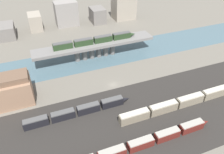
{
  "coord_description": "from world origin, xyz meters",
  "views": [
    {
      "loc": [
        -29.65,
        -74.46,
        62.96
      ],
      "look_at": [
        0.0,
        1.46,
        3.47
      ],
      "focal_mm": 35.0,
      "sensor_mm": 36.0,
      "label": 1
    }
  ],
  "objects": [
    {
      "name": "city_block_far_left",
      "position": [
        -48.96,
        71.67,
        4.22
      ],
      "size": [
        17.19,
        15.31,
        8.43
      ],
      "primitive_type": "cube",
      "color": "slate",
      "rests_on": "ground"
    },
    {
      "name": "ground_plane",
      "position": [
        0.0,
        0.0,
        0.0
      ],
      "size": [
        400.0,
        400.0,
        0.0
      ],
      "primitive_type": "plane",
      "color": "#666056"
    },
    {
      "name": "city_block_right",
      "position": [
        17.22,
        74.64,
        5.3
      ],
      "size": [
        9.7,
        12.62,
        10.59
      ],
      "primitive_type": "cube",
      "color": "slate",
      "rests_on": "ground"
    },
    {
      "name": "train_yard_near",
      "position": [
        -2.77,
        -35.2,
        1.68
      ],
      "size": [
        53.8,
        2.77,
        3.44
      ],
      "color": "#5B1E19",
      "rests_on": "ground"
    },
    {
      "name": "river_water",
      "position": [
        0.0,
        26.93,
        0.0
      ],
      "size": [
        320.0,
        24.39,
        0.01
      ],
      "primitive_type": "cube",
      "color": "#47606B",
      "rests_on": "ground"
    },
    {
      "name": "city_block_left",
      "position": [
        -26.66,
        78.23,
        5.39
      ],
      "size": [
        8.27,
        13.03,
        10.78
      ],
      "primitive_type": "cube",
      "color": "gray",
      "rests_on": "ground"
    },
    {
      "name": "railbed_yard",
      "position": [
        0.0,
        -24.0,
        0.0
      ],
      "size": [
        280.0,
        42.0,
        0.01
      ],
      "primitive_type": "cube",
      "color": "#282623",
      "rests_on": "ground"
    },
    {
      "name": "train_on_bridge",
      "position": [
        0.52,
        26.93,
        10.36
      ],
      "size": [
        46.16,
        2.67,
        3.46
      ],
      "color": "#23381E",
      "rests_on": "bridge"
    },
    {
      "name": "city_block_far_right",
      "position": [
        38.13,
        75.01,
        8.57
      ],
      "size": [
        15.94,
        12.51,
        17.13
      ],
      "primitive_type": "cube",
      "color": "gray",
      "rests_on": "ground"
    },
    {
      "name": "train_yard_far",
      "position": [
        -19.6,
        -12.75,
        1.76
      ],
      "size": [
        42.69,
        2.66,
        3.59
      ],
      "color": "black",
      "rests_on": "ground"
    },
    {
      "name": "city_block_center",
      "position": [
        -4.86,
        77.55,
        8.46
      ],
      "size": [
        15.46,
        10.12,
        16.92
      ],
      "primitive_type": "cube",
      "color": "gray",
      "rests_on": "ground"
    },
    {
      "name": "train_yard_mid",
      "position": [
        26.2,
        -23.5,
        2.0
      ],
      "size": [
        67.33,
        2.82,
        4.07
      ],
      "color": "gray",
      "rests_on": "ground"
    },
    {
      "name": "bridge",
      "position": [
        0.0,
        26.93,
        6.77
      ],
      "size": [
        66.24,
        9.63,
        8.67
      ],
      "color": "slate",
      "rests_on": "ground"
    }
  ]
}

